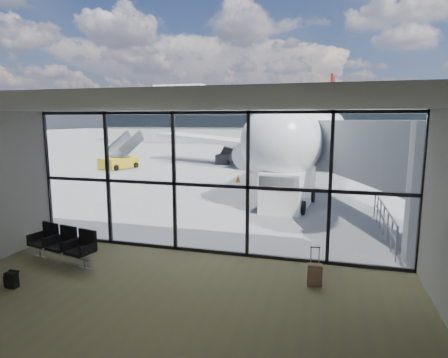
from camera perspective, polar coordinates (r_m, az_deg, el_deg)
The scene contains 21 objects.
ground at distance 51.24m, azimuth 11.46°, elevation 4.12°, with size 220.00×220.00×0.00m, color slate.
lounge_shell at distance 7.22m, azimuth -13.69°, elevation -3.82°, with size 12.02×8.01×4.51m.
glass_curtain_wall at distance 11.65m, azimuth -2.14°, elevation -0.75°, with size 12.10×0.12×4.50m.
jet_bridge at distance 18.14m, azimuth 19.92°, elevation 3.86°, with size 8.00×16.50×4.33m.
apron_railing at distance 15.02m, azimuth 23.20°, elevation -5.21°, with size 0.06×5.46×1.11m.
far_terminal at distance 73.03m, azimuth 12.33°, elevation 8.82°, with size 80.00×12.20×11.00m.
tree_0 at distance 96.06m, azimuth -15.13°, elevation 8.97°, with size 4.95×4.95×7.12m.
tree_1 at distance 93.18m, azimuth -11.92°, elevation 9.48°, with size 5.61×5.61×8.07m.
tree_2 at distance 90.62m, azimuth -8.50°, elevation 9.98°, with size 6.27×6.27×9.03m.
tree_3 at distance 88.36m, azimuth -4.88°, elevation 9.27°, with size 4.95×4.95×7.12m.
tree_4 at distance 86.48m, azimuth -1.09°, elevation 9.71°, with size 5.61×5.61×8.07m.
tree_5 at distance 84.99m, azimuth 2.85°, elevation 10.14°, with size 6.27×6.27×9.03m.
seating_row at distance 12.34m, azimuth -23.15°, elevation -8.88°, with size 2.38×1.14×1.05m.
backpack at distance 11.18m, azimuth -29.68°, elevation -13.22°, with size 0.31×0.28×0.45m.
suitcase at distance 10.14m, azimuth 13.64°, elevation -13.98°, with size 0.39×0.30×1.01m.
airliner at distance 34.84m, azimuth 14.00°, elevation 6.78°, with size 33.15×38.47×9.91m.
service_van at distance 18.47m, azimuth 9.74°, elevation -1.28°, with size 2.49×4.48×1.87m.
belt_loader at distance 36.50m, azimuth 0.14°, elevation 3.23°, with size 1.47×3.51×1.60m.
mobile_stairs at distance 33.99m, azimuth -15.61°, elevation 2.63°, with size 2.77×4.07×2.62m.
traffic_cone_b at distance 25.62m, azimuth 2.15°, elevation 0.10°, with size 0.37×0.37×0.52m.
traffic_cone_c at distance 22.41m, azimuth 8.25°, elevation -1.18°, with size 0.43×0.43×0.61m.
Camera 1 is at (3.45, -10.94, 4.23)m, focal length 30.00 mm.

